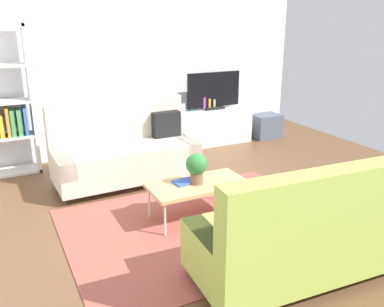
{
  "coord_description": "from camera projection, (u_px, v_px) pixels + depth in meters",
  "views": [
    {
      "loc": [
        -2.0,
        -3.73,
        2.18
      ],
      "look_at": [
        0.04,
        0.36,
        0.65
      ],
      "focal_mm": 38.39,
      "sensor_mm": 36.0,
      "label": 1
    }
  ],
  "objects": [
    {
      "name": "ground_plane",
      "position": [
        203.0,
        217.0,
        4.71
      ],
      "size": [
        7.68,
        7.68,
        0.0
      ],
      "primitive_type": "plane",
      "color": "brown"
    },
    {
      "name": "wall_far",
      "position": [
        123.0,
        64.0,
        6.63
      ],
      "size": [
        6.4,
        0.12,
        2.9
      ],
      "primitive_type": "cube",
      "color": "silver",
      "rests_on": "ground_plane"
    },
    {
      "name": "area_rug",
      "position": [
        202.0,
        225.0,
        4.5
      ],
      "size": [
        2.9,
        2.2,
        0.01
      ],
      "primitive_type": "cube",
      "color": "#9E4C42",
      "rests_on": "ground_plane"
    },
    {
      "name": "couch_beige",
      "position": [
        125.0,
        151.0,
        5.6
      ],
      "size": [
        1.92,
        0.89,
        1.1
      ],
      "rotation": [
        0.0,
        0.0,
        3.17
      ],
      "color": "beige",
      "rests_on": "ground_plane"
    },
    {
      "name": "couch_green",
      "position": [
        304.0,
        233.0,
        3.47
      ],
      "size": [
        1.95,
        0.95,
        1.1
      ],
      "rotation": [
        0.0,
        0.0,
        -0.06
      ],
      "color": "#A3BC4C",
      "rests_on": "ground_plane"
    },
    {
      "name": "coffee_table",
      "position": [
        198.0,
        186.0,
        4.57
      ],
      "size": [
        1.1,
        0.56,
        0.42
      ],
      "color": "tan",
      "rests_on": "ground_plane"
    },
    {
      "name": "tv_console",
      "position": [
        212.0,
        126.0,
        7.33
      ],
      "size": [
        1.4,
        0.44,
        0.64
      ],
      "primitive_type": "cube",
      "color": "silver",
      "rests_on": "ground_plane"
    },
    {
      "name": "tv",
      "position": [
        214.0,
        91.0,
        7.11
      ],
      "size": [
        1.0,
        0.2,
        0.64
      ],
      "color": "black",
      "rests_on": "tv_console"
    },
    {
      "name": "storage_trunk",
      "position": [
        266.0,
        126.0,
        7.74
      ],
      "size": [
        0.52,
        0.4,
        0.44
      ],
      "primitive_type": "cube",
      "color": "#4C5666",
      "rests_on": "ground_plane"
    },
    {
      "name": "potted_plant",
      "position": [
        197.0,
        167.0,
        4.5
      ],
      "size": [
        0.24,
        0.24,
        0.35
      ],
      "color": "brown",
      "rests_on": "coffee_table"
    },
    {
      "name": "table_book_0",
      "position": [
        184.0,
        182.0,
        4.57
      ],
      "size": [
        0.26,
        0.21,
        0.02
      ],
      "primitive_type": "cube",
      "rotation": [
        0.0,
        0.0,
        0.12
      ],
      "color": "#3359B2",
      "rests_on": "coffee_table"
    },
    {
      "name": "vase_0",
      "position": [
        182.0,
        107.0,
        7.0
      ],
      "size": [
        0.14,
        0.14,
        0.13
      ],
      "primitive_type": "cylinder",
      "color": "silver",
      "rests_on": "tv_console"
    },
    {
      "name": "vase_1",
      "position": [
        192.0,
        106.0,
        7.08
      ],
      "size": [
        0.13,
        0.13,
        0.16
      ],
      "primitive_type": "cylinder",
      "color": "#33B29E",
      "rests_on": "tv_console"
    },
    {
      "name": "bottle_0",
      "position": [
        204.0,
        104.0,
        7.08
      ],
      "size": [
        0.05,
        0.05,
        0.22
      ],
      "primitive_type": "cylinder",
      "color": "purple",
      "rests_on": "tv_console"
    },
    {
      "name": "bottle_1",
      "position": [
        209.0,
        104.0,
        7.12
      ],
      "size": [
        0.05,
        0.05,
        0.19
      ],
      "primitive_type": "cylinder",
      "color": "gold",
      "rests_on": "tv_console"
    },
    {
      "name": "bottle_2",
      "position": [
        214.0,
        104.0,
        7.17
      ],
      "size": [
        0.04,
        0.04,
        0.17
      ],
      "primitive_type": "cylinder",
      "color": "silver",
      "rests_on": "tv_console"
    }
  ]
}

